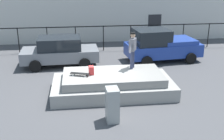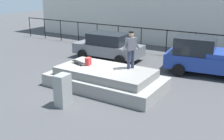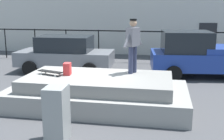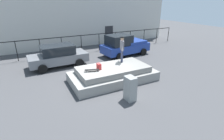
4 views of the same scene
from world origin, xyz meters
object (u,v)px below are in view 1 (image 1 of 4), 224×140
at_px(backpack, 91,70).
at_px(car_grey_sedan_near, 60,51).
at_px(skateboard, 80,74).
at_px(utility_box, 112,105).
at_px(car_blue_pickup_mid, 161,45).
at_px(skateboarder, 133,48).

distance_m(backpack, car_grey_sedan_near, 4.47).
xyz_separation_m(skateboard, utility_box, (1.11, -2.36, -0.38)).
distance_m(skateboard, backpack, 0.52).
bearing_deg(skateboard, car_blue_pickup_mid, 42.76).
bearing_deg(backpack, skateboard, 97.98).
distance_m(skateboarder, car_grey_sedan_near, 5.10).
relative_size(backpack, utility_box, 0.29).
xyz_separation_m(backpack, utility_box, (0.61, -2.48, -0.46)).
bearing_deg(utility_box, car_blue_pickup_mid, 58.48).
bearing_deg(backpack, utility_box, -172.23).
relative_size(skateboarder, car_blue_pickup_mid, 0.37).
height_order(car_grey_sedan_near, car_blue_pickup_mid, car_blue_pickup_mid).
height_order(skateboarder, backpack, skateboarder).
height_order(backpack, utility_box, backpack).
height_order(skateboard, car_grey_sedan_near, car_grey_sedan_near).
bearing_deg(car_grey_sedan_near, skateboard, -76.14).
bearing_deg(backpack, car_blue_pickup_mid, -51.06).
relative_size(skateboard, utility_box, 0.67).
bearing_deg(car_grey_sedan_near, backpack, -69.54).
height_order(skateboard, utility_box, utility_box).
bearing_deg(car_blue_pickup_mid, skateboarder, -123.03).
xyz_separation_m(skateboarder, backpack, (-1.91, -0.60, -0.78)).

